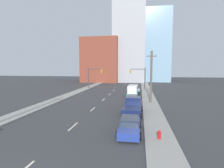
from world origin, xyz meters
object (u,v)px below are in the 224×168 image
utility_pole_right_mid (151,77)px  box_truck_teal (133,91)px  pickup_truck_navy (133,107)px  sedan_brown (133,100)px  traffic_signal_right (140,75)px  traffic_signal_left (93,75)px  sedan_silver (135,89)px  fire_hydrant (159,136)px  sedan_blue (130,126)px

utility_pole_right_mid → box_truck_teal: bearing=115.4°
pickup_truck_navy → sedan_brown: size_ratio=1.21×
traffic_signal_right → box_truck_teal: traffic_signal_right is taller
traffic_signal_left → traffic_signal_right: size_ratio=1.00×
sedan_silver → fire_hydrant: bearing=-87.5°
utility_pole_right_mid → fire_hydrant: bearing=-90.7°
fire_hydrant → box_truck_teal: box_truck_teal is taller
sedan_brown → sedan_silver: 14.69m
traffic_signal_left → pickup_truck_navy: bearing=-64.2°
traffic_signal_right → sedan_brown: (-1.13, -18.96, -2.99)m
fire_hydrant → sedan_silver: size_ratio=0.18×
pickup_truck_navy → box_truck_teal: (-0.46, 12.73, 0.26)m
utility_pole_right_mid → fire_hydrant: (-0.18, -14.13, -3.80)m
sedan_blue → sedan_brown: sedan_brown is taller
fire_hydrant → box_truck_teal: 20.67m
traffic_signal_right → pickup_truck_navy: traffic_signal_right is taller
traffic_signal_left → utility_pole_right_mid: (14.37, -18.04, 0.57)m
box_truck_teal → sedan_silver: box_truck_teal is taller
box_truck_teal → sedan_silver: 7.45m
traffic_signal_left → traffic_signal_right: 12.76m
sedan_brown → sedan_silver: (-0.00, 14.69, 0.01)m
traffic_signal_right → fire_hydrant: bearing=-87.4°
sedan_brown → sedan_silver: sedan_silver is taller
pickup_truck_navy → box_truck_teal: bearing=94.0°
box_truck_teal → pickup_truck_navy: bearing=-84.6°
utility_pole_right_mid → box_truck_teal: size_ratio=1.28×
sedan_brown → pickup_truck_navy: bearing=-84.9°
traffic_signal_right → fire_hydrant: traffic_signal_right is taller
traffic_signal_left → traffic_signal_right: (12.76, 0.00, 0.00)m
fire_hydrant → pickup_truck_navy: 8.10m
traffic_signal_left → utility_pole_right_mid: size_ratio=0.69×
traffic_signal_right → traffic_signal_left: bearing=180.0°
traffic_signal_right → sedan_silver: (-1.13, -4.27, -2.98)m
traffic_signal_right → utility_pole_right_mid: size_ratio=0.69×
traffic_signal_left → sedan_blue: 33.21m
sedan_blue → sedan_silver: (-0.21, 26.61, 0.03)m
pickup_truck_navy → fire_hydrant: bearing=-71.0°
traffic_signal_left → fire_hydrant: bearing=-66.2°
traffic_signal_left → sedan_brown: bearing=-58.5°
utility_pole_right_mid → traffic_signal_right: bearing=95.1°
pickup_truck_navy → sedan_silver: pickup_truck_navy is taller
pickup_truck_navy → traffic_signal_right: bearing=89.7°
box_truck_teal → sedan_brown: bearing=-84.6°
traffic_signal_left → pickup_truck_navy: 27.29m
traffic_signal_right → sedan_brown: 19.22m
sedan_blue → sedan_brown: 11.93m
traffic_signal_left → sedan_blue: traffic_signal_left is taller
traffic_signal_left → sedan_brown: (11.62, -18.96, -2.99)m
sedan_blue → pickup_truck_navy: 6.46m
traffic_signal_right → pickup_truck_navy: size_ratio=1.04×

